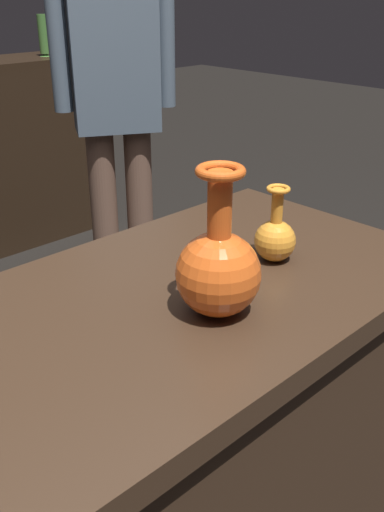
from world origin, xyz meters
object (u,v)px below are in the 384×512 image
object	(u,v)px
shelf_vase_far_right	(44,36)
vase_centerpiece	(218,268)
vase_tall_behind	(275,237)
visitor_near_right	(115,87)

from	to	relation	value
shelf_vase_far_right	vase_centerpiece	bearing A→B (deg)	-114.09
vase_tall_behind	shelf_vase_far_right	world-z (taller)	shelf_vase_far_right
vase_tall_behind	visitor_near_right	distance (m)	1.23
vase_tall_behind	visitor_near_right	xyz separation A→B (m)	(0.44, 1.14, 0.13)
vase_centerpiece	visitor_near_right	world-z (taller)	visitor_near_right
shelf_vase_far_right	visitor_near_right	distance (m)	1.11
vase_centerpiece	visitor_near_right	bearing A→B (deg)	60.44
vase_centerpiece	shelf_vase_far_right	xyz separation A→B (m)	(1.01, 2.26, 0.20)
visitor_near_right	vase_centerpiece	bearing A→B (deg)	89.27
vase_centerpiece	visitor_near_right	xyz separation A→B (m)	(0.69, 1.21, 0.10)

